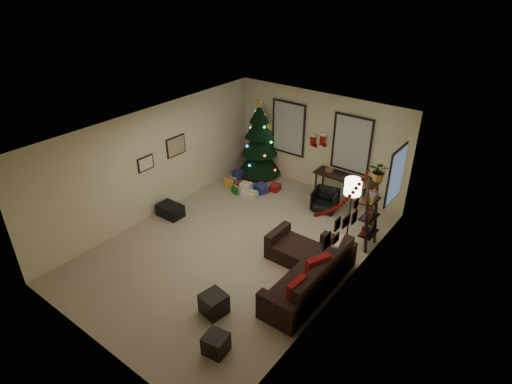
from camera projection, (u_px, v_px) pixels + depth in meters
floor at (236, 246)px, 9.46m from camera, size 7.00×7.00×0.00m
ceiling at (233, 132)px, 8.15m from camera, size 7.00×7.00×0.00m
wall_back at (319, 142)px, 11.24m from camera, size 5.00×0.00×5.00m
wall_front at (86, 283)px, 6.37m from camera, size 5.00×0.00×5.00m
wall_left at (155, 163)px, 10.13m from camera, size 0.00×7.00×7.00m
wall_right at (343, 235)px, 7.48m from camera, size 0.00×7.00×7.00m
window_back_left at (289, 128)px, 11.63m from camera, size 1.05×0.06×1.50m
window_back_right at (352, 144)px, 10.62m from camera, size 1.05×0.06×1.50m
window_right_wall at (397, 175)px, 9.20m from camera, size 0.06×0.90×1.30m
christmas_tree at (259, 145)px, 12.11m from camera, size 1.26×1.26×2.34m
presents at (247, 186)px, 11.69m from camera, size 1.50×1.01×0.30m
sofa at (307, 271)px, 8.28m from camera, size 1.67×2.45×0.82m
pillow_red_a at (296, 290)px, 7.26m from camera, size 0.14×0.44×0.43m
pillow_red_b at (318, 269)px, 7.77m from camera, size 0.32×0.51×0.50m
pillow_cream at (337, 250)px, 8.30m from camera, size 0.23×0.49×0.47m
ottoman_near at (214, 304)px, 7.60m from camera, size 0.48×0.48×0.40m
ottoman_far at (216, 344)px, 6.84m from camera, size 0.41×0.41×0.35m
desk at (341, 178)px, 10.93m from camera, size 1.38×0.49×0.74m
desk_chair at (325, 200)px, 10.69m from camera, size 0.65×0.62×0.57m
bookshelf at (371, 212)px, 9.05m from camera, size 0.30×0.53×1.81m
potted_plant at (380, 168)px, 8.69m from camera, size 0.57×0.50×0.58m
floor_lamp at (352, 191)px, 8.78m from camera, size 0.35×0.35×1.67m
art_map at (176, 146)px, 10.51m from camera, size 0.04×0.60×0.50m
art_abstract at (146, 163)px, 9.88m from camera, size 0.04×0.45×0.35m
gallery at (342, 226)px, 7.33m from camera, size 0.03×1.25×0.54m
garland at (344, 196)px, 7.10m from camera, size 0.08×1.90×0.30m
stocking_left at (313, 140)px, 11.25m from camera, size 0.20×0.05×0.36m
stocking_right at (323, 139)px, 10.94m from camera, size 0.20×0.05×0.36m
storage_bin at (170, 210)px, 10.49m from camera, size 0.63×0.43×0.31m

